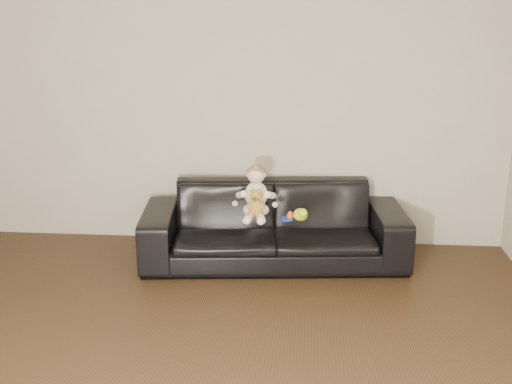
# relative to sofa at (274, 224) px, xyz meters

# --- Properties ---
(wall_back) EXTENTS (5.00, 0.00, 5.00)m
(wall_back) POSITION_rel_sofa_xyz_m (-0.38, 0.50, 0.97)
(wall_back) COLOR #B7AD9A
(wall_back) RESTS_ON ground
(sofa) EXTENTS (2.36, 1.12, 0.67)m
(sofa) POSITION_rel_sofa_xyz_m (0.00, 0.00, 0.00)
(sofa) COLOR black
(sofa) RESTS_ON floor
(baby) EXTENTS (0.31, 0.38, 0.45)m
(baby) POSITION_rel_sofa_xyz_m (-0.15, -0.12, 0.30)
(baby) COLOR #FDD6D7
(baby) RESTS_ON sofa
(teddy_bear) EXTENTS (0.14, 0.14, 0.24)m
(teddy_bear) POSITION_rel_sofa_xyz_m (-0.14, -0.26, 0.27)
(teddy_bear) COLOR #A97E30
(teddy_bear) RESTS_ON sofa
(toy_green) EXTENTS (0.15, 0.17, 0.11)m
(toy_green) POSITION_rel_sofa_xyz_m (0.23, -0.18, 0.16)
(toy_green) COLOR #B3E81B
(toy_green) RESTS_ON sofa
(toy_rattle) EXTENTS (0.08, 0.08, 0.06)m
(toy_rattle) POSITION_rel_sofa_xyz_m (0.15, -0.17, 0.14)
(toy_rattle) COLOR #EC421B
(toy_rattle) RESTS_ON sofa
(toy_blue_disc) EXTENTS (0.14, 0.14, 0.02)m
(toy_blue_disc) POSITION_rel_sofa_xyz_m (0.12, -0.17, 0.11)
(toy_blue_disc) COLOR blue
(toy_blue_disc) RESTS_ON sofa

